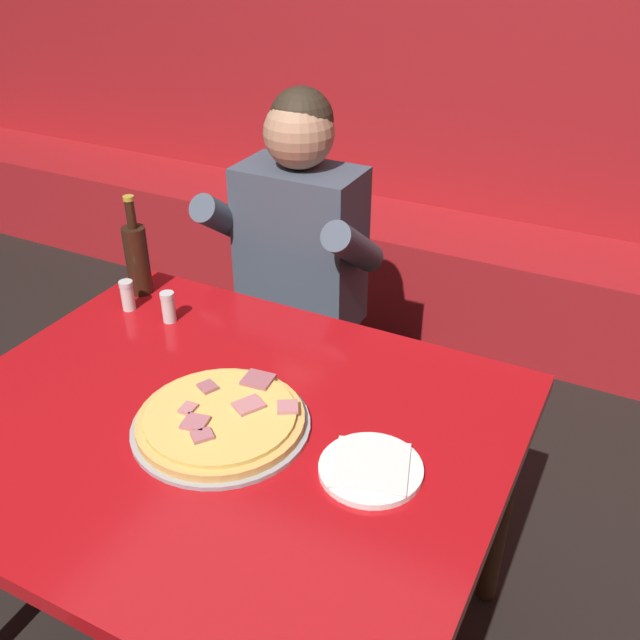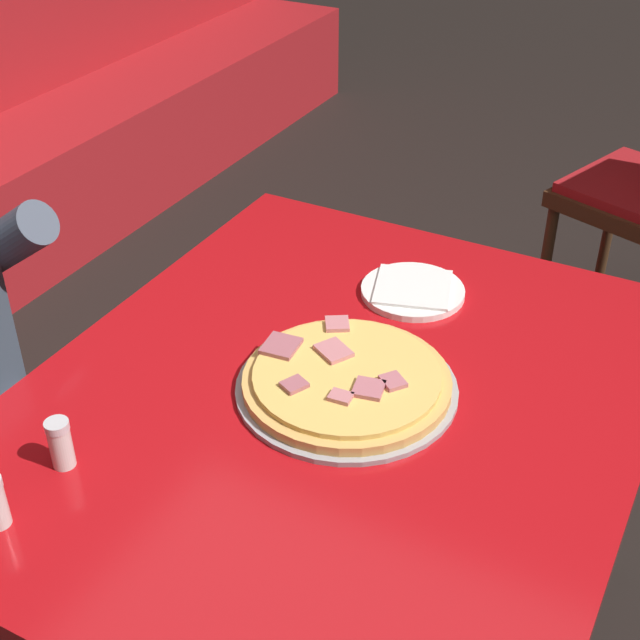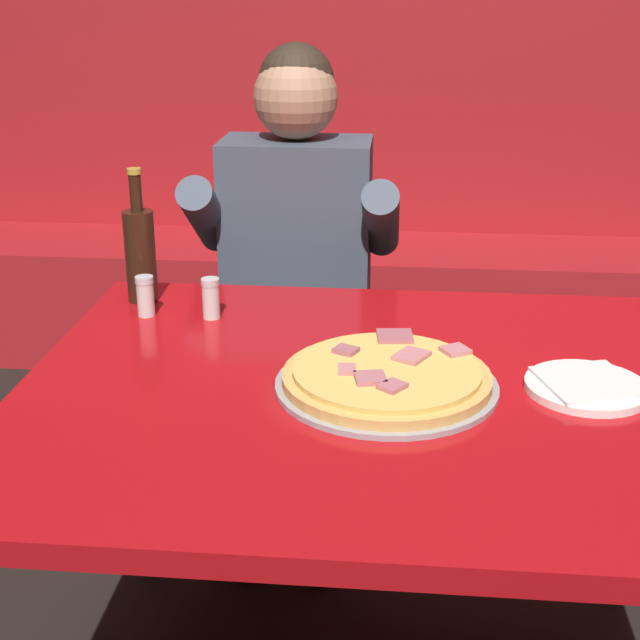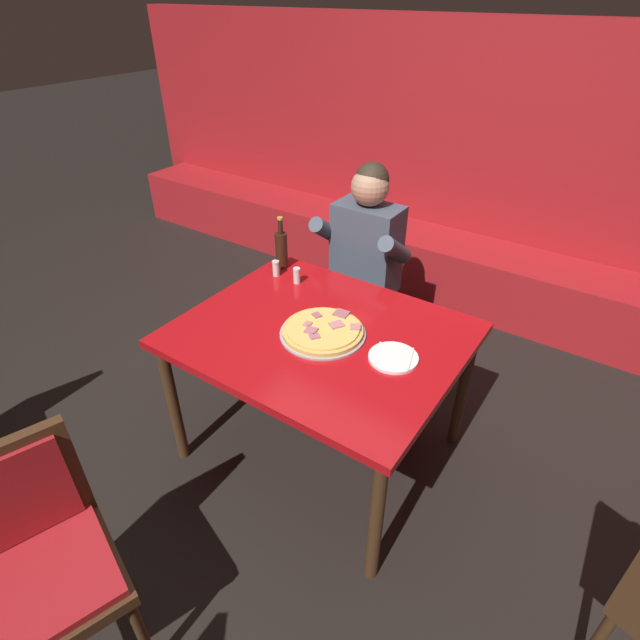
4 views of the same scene
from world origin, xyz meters
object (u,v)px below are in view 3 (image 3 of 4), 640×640
(plate_white_paper, at_px, (586,386))
(shaker_parmesan, at_px, (146,298))
(diner_seated_blue_shirt, at_px, (293,277))
(beer_bottle, at_px, (140,252))
(main_dining_table, at_px, (374,423))
(pizza, at_px, (387,378))
(shaker_black_pepper, at_px, (211,300))

(plate_white_paper, height_order, shaker_parmesan, shaker_parmesan)
(diner_seated_blue_shirt, bearing_deg, shaker_parmesan, -120.39)
(plate_white_paper, distance_m, beer_bottle, 0.97)
(main_dining_table, height_order, pizza, pizza)
(shaker_parmesan, xyz_separation_m, diner_seated_blue_shirt, (0.26, 0.44, -0.09))
(main_dining_table, distance_m, shaker_parmesan, 0.58)
(main_dining_table, relative_size, beer_bottle, 4.27)
(diner_seated_blue_shirt, bearing_deg, main_dining_table, -72.24)
(plate_white_paper, relative_size, diner_seated_blue_shirt, 0.16)
(plate_white_paper, height_order, diner_seated_blue_shirt, diner_seated_blue_shirt)
(shaker_black_pepper, bearing_deg, plate_white_paper, -21.89)
(shaker_parmesan, bearing_deg, shaker_black_pepper, -0.23)
(pizza, distance_m, diner_seated_blue_shirt, 0.79)
(shaker_parmesan, relative_size, shaker_black_pepper, 1.00)
(shaker_parmesan, bearing_deg, main_dining_table, -31.00)
(pizza, xyz_separation_m, beer_bottle, (-0.54, 0.40, 0.09))
(beer_bottle, height_order, shaker_parmesan, beer_bottle)
(beer_bottle, bearing_deg, diner_seated_blue_shirt, 49.78)
(main_dining_table, xyz_separation_m, shaker_parmesan, (-0.49, 0.30, 0.12))
(shaker_black_pepper, bearing_deg, pizza, -39.48)
(main_dining_table, xyz_separation_m, shaker_black_pepper, (-0.35, 0.29, 0.12))
(plate_white_paper, relative_size, shaker_parmesan, 2.44)
(main_dining_table, distance_m, pizza, 0.10)
(main_dining_table, height_order, diner_seated_blue_shirt, diner_seated_blue_shirt)
(pizza, relative_size, plate_white_paper, 1.84)
(beer_bottle, bearing_deg, shaker_black_pepper, -28.84)
(beer_bottle, bearing_deg, pizza, -36.40)
(beer_bottle, distance_m, shaker_parmesan, 0.12)
(shaker_parmesan, height_order, shaker_black_pepper, same)
(beer_bottle, height_order, shaker_black_pepper, beer_bottle)
(main_dining_table, bearing_deg, beer_bottle, 143.40)
(plate_white_paper, distance_m, diner_seated_blue_shirt, 0.94)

